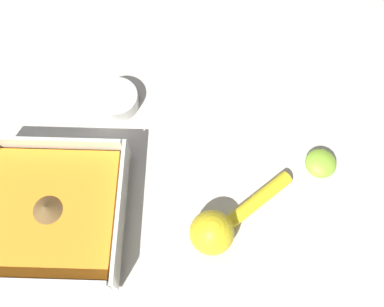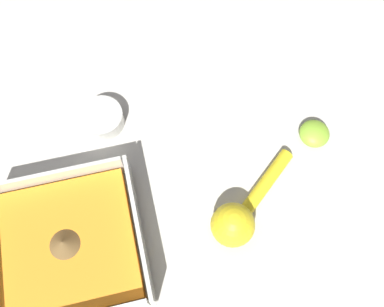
{
  "view_description": "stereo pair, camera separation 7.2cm",
  "coord_description": "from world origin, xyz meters",
  "px_view_note": "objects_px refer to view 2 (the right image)",
  "views": [
    {
      "loc": [
        -0.21,
        -0.22,
        0.7
      ],
      "look_at": [
        0.07,
        -0.21,
        0.03
      ],
      "focal_mm": 42.0,
      "sensor_mm": 36.0,
      "label": 1
    },
    {
      "loc": [
        -0.21,
        -0.15,
        0.7
      ],
      "look_at": [
        0.07,
        -0.21,
        0.03
      ],
      "focal_mm": 42.0,
      "sensor_mm": 36.0,
      "label": 2
    }
  ],
  "objects_px": {
    "square_dish": "(70,247)",
    "spice_bowl": "(102,119)",
    "lemon_squeezer": "(238,217)",
    "lemon_half": "(314,134)"
  },
  "relations": [
    {
      "from": "square_dish",
      "to": "spice_bowl",
      "type": "xyz_separation_m",
      "value": [
        0.21,
        -0.08,
        -0.01
      ]
    },
    {
      "from": "spice_bowl",
      "to": "lemon_squeezer",
      "type": "xyz_separation_m",
      "value": [
        -0.22,
        -0.18,
        0.02
      ]
    },
    {
      "from": "square_dish",
      "to": "lemon_squeezer",
      "type": "height_order",
      "value": "same"
    },
    {
      "from": "spice_bowl",
      "to": "square_dish",
      "type": "bearing_deg",
      "value": 159.57
    },
    {
      "from": "square_dish",
      "to": "lemon_half",
      "type": "height_order",
      "value": "square_dish"
    },
    {
      "from": "square_dish",
      "to": "lemon_half",
      "type": "xyz_separation_m",
      "value": [
        0.1,
        -0.42,
        -0.01
      ]
    },
    {
      "from": "square_dish",
      "to": "lemon_squeezer",
      "type": "distance_m",
      "value": 0.26
    },
    {
      "from": "spice_bowl",
      "to": "lemon_squeezer",
      "type": "height_order",
      "value": "lemon_squeezer"
    },
    {
      "from": "lemon_squeezer",
      "to": "spice_bowl",
      "type": "bearing_deg",
      "value": -91.23
    },
    {
      "from": "lemon_half",
      "to": "lemon_squeezer",
      "type": "bearing_deg",
      "value": 124.63
    }
  ]
}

